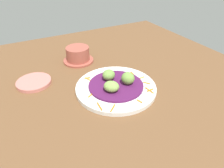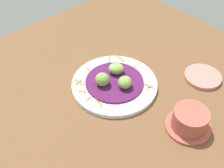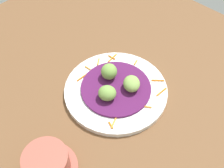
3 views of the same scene
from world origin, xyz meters
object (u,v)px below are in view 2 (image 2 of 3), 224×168
at_px(main_plate, 114,84).
at_px(guac_scoop_right, 102,79).
at_px(guac_scoop_center, 116,69).
at_px(terracotta_bowl, 190,121).
at_px(guac_scoop_left, 125,82).
at_px(side_plate_small, 203,77).

distance_m(main_plate, guac_scoop_right, 0.05).
relative_size(guac_scoop_center, terracotta_bowl, 0.40).
height_order(main_plate, guac_scoop_right, guac_scoop_right).
distance_m(main_plate, guac_scoop_center, 0.05).
distance_m(main_plate, terracotta_bowl, 0.26).
height_order(guac_scoop_left, guac_scoop_center, guac_scoop_left).
xyz_separation_m(side_plate_small, terracotta_bowl, (-0.20, -0.09, 0.02)).
bearing_deg(guac_scoop_center, side_plate_small, -42.86).
bearing_deg(guac_scoop_center, terracotta_bowl, -88.10).
relative_size(guac_scoop_center, side_plate_small, 0.42).
relative_size(main_plate, guac_scoop_left, 5.97).
bearing_deg(guac_scoop_right, guac_scoop_center, 9.79).
height_order(guac_scoop_left, side_plate_small, guac_scoop_left).
distance_m(guac_scoop_left, terracotta_bowl, 0.22).
bearing_deg(main_plate, side_plate_small, -35.07).
xyz_separation_m(guac_scoop_left, guac_scoop_center, (0.02, 0.06, -0.00)).
bearing_deg(guac_scoop_center, guac_scoop_left, -110.21).
bearing_deg(side_plate_small, main_plate, 144.93).
bearing_deg(guac_scoop_right, terracotta_bowl, -73.99).
relative_size(guac_scoop_right, side_plate_small, 0.37).
relative_size(main_plate, guac_scoop_right, 6.11).
height_order(main_plate, guac_scoop_left, guac_scoop_left).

